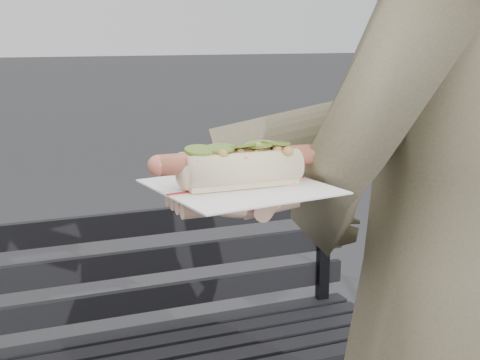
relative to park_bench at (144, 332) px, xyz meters
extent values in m
cube|color=black|center=(0.02, -0.07, -0.06)|extent=(1.50, 0.07, 0.03)
cube|color=black|center=(0.02, 0.02, -0.06)|extent=(1.50, 0.07, 0.03)
cube|color=black|center=(0.02, 0.11, -0.06)|extent=(1.50, 0.07, 0.03)
cube|color=black|center=(0.69, 0.12, 0.15)|extent=(0.04, 0.03, 0.42)
cube|color=black|center=(0.02, 0.14, 0.05)|extent=(1.50, 0.02, 0.08)
cube|color=black|center=(0.02, 0.14, 0.18)|extent=(1.50, 0.02, 0.08)
cube|color=black|center=(0.02, 0.14, 0.31)|extent=(1.50, 0.02, 0.08)
imported|color=brown|center=(0.26, -1.02, 0.44)|extent=(0.83, 0.71, 1.93)
cylinder|color=brown|center=(0.11, -1.04, 0.77)|extent=(0.51, 0.23, 0.19)
cylinder|color=#D8A384|center=(-0.11, -1.14, 0.71)|extent=(0.09, 0.08, 0.07)
ellipsoid|color=#D8A384|center=(-0.15, -1.15, 0.70)|extent=(0.10, 0.11, 0.03)
cylinder|color=#D8A384|center=(-0.21, -1.18, 0.70)|extent=(0.05, 0.02, 0.02)
cylinder|color=#D8A384|center=(-0.21, -1.16, 0.70)|extent=(0.05, 0.02, 0.02)
cylinder|color=#D8A384|center=(-0.21, -1.14, 0.70)|extent=(0.05, 0.02, 0.02)
cylinder|color=#D8A384|center=(-0.21, -1.12, 0.70)|extent=(0.05, 0.02, 0.02)
cylinder|color=#D8A384|center=(-0.14, -1.20, 0.70)|extent=(0.04, 0.05, 0.02)
cube|color=white|center=(-0.15, -1.15, 0.72)|extent=(0.21, 0.21, 0.00)
cube|color=#B21E1E|center=(-0.15, -1.15, 0.72)|extent=(0.19, 0.03, 0.00)
cylinder|color=#BA5E47|center=(-0.15, -1.15, 0.75)|extent=(0.20, 0.03, 0.02)
sphere|color=#BA5E47|center=(-0.25, -1.15, 0.75)|extent=(0.03, 0.03, 0.02)
sphere|color=#BA5E47|center=(-0.05, -1.15, 0.75)|extent=(0.02, 0.03, 0.02)
sphere|color=#9E6B2D|center=(-0.10, -1.17, 0.76)|extent=(0.01, 0.01, 0.01)
sphere|color=#9E6B2D|center=(-0.15, -1.14, 0.76)|extent=(0.01, 0.01, 0.01)
sphere|color=#9E6B2D|center=(-0.21, -1.13, 0.76)|extent=(0.01, 0.01, 0.01)
sphere|color=#9E6B2D|center=(-0.16, -1.17, 0.76)|extent=(0.01, 0.01, 0.01)
sphere|color=#9E6B2D|center=(-0.14, -1.14, 0.76)|extent=(0.01, 0.01, 0.01)
sphere|color=#9E6B2D|center=(-0.20, -1.13, 0.75)|extent=(0.01, 0.01, 0.01)
sphere|color=#9E6B2D|center=(-0.11, -1.15, 0.76)|extent=(0.01, 0.01, 0.01)
sphere|color=#9E6B2D|center=(-0.10, -1.14, 0.76)|extent=(0.01, 0.01, 0.01)
sphere|color=#9E6B2D|center=(-0.13, -1.15, 0.76)|extent=(0.01, 0.01, 0.01)
sphere|color=#9E6B2D|center=(-0.12, -1.15, 0.76)|extent=(0.01, 0.01, 0.01)
sphere|color=#9E6B2D|center=(-0.14, -1.13, 0.76)|extent=(0.01, 0.01, 0.01)
sphere|color=#9E6B2D|center=(-0.15, -1.15, 0.76)|extent=(0.01, 0.01, 0.01)
sphere|color=#9E6B2D|center=(-0.21, -1.15, 0.76)|extent=(0.01, 0.01, 0.01)
sphere|color=#9E6B2D|center=(-0.18, -1.16, 0.76)|extent=(0.01, 0.01, 0.01)
sphere|color=#9E6B2D|center=(-0.14, -1.16, 0.76)|extent=(0.01, 0.01, 0.01)
sphere|color=#9E6B2D|center=(-0.13, -1.15, 0.76)|extent=(0.01, 0.01, 0.01)
sphere|color=#9E6B2D|center=(-0.18, -1.15, 0.76)|extent=(0.01, 0.01, 0.01)
sphere|color=#9E6B2D|center=(-0.11, -1.16, 0.76)|extent=(0.01, 0.01, 0.01)
sphere|color=#9E6B2D|center=(-0.17, -1.15, 0.76)|extent=(0.01, 0.01, 0.01)
sphere|color=#9E6B2D|center=(-0.17, -1.15, 0.76)|extent=(0.01, 0.01, 0.01)
sphere|color=#9E6B2D|center=(-0.20, -1.13, 0.76)|extent=(0.01, 0.01, 0.01)
sphere|color=#9E6B2D|center=(-0.15, -1.15, 0.76)|extent=(0.01, 0.01, 0.01)
sphere|color=#9E6B2D|center=(-0.13, -1.15, 0.76)|extent=(0.01, 0.01, 0.01)
sphere|color=#9E6B2D|center=(-0.21, -1.15, 0.76)|extent=(0.01, 0.01, 0.01)
sphere|color=#9E6B2D|center=(-0.19, -1.14, 0.76)|extent=(0.01, 0.01, 0.01)
sphere|color=#9E6B2D|center=(-0.19, -1.13, 0.76)|extent=(0.01, 0.01, 0.01)
sphere|color=#9E6B2D|center=(-0.20, -1.12, 0.76)|extent=(0.01, 0.01, 0.01)
sphere|color=#9E6B2D|center=(-0.13, -1.15, 0.76)|extent=(0.01, 0.01, 0.01)
sphere|color=#9E6B2D|center=(-0.20, -1.14, 0.76)|extent=(0.01, 0.01, 0.01)
sphere|color=#9E6B2D|center=(-0.21, -1.17, 0.76)|extent=(0.01, 0.01, 0.01)
cylinder|color=#5A7C21|center=(-0.20, -1.15, 0.77)|extent=(0.04, 0.04, 0.01)
cylinder|color=#5A7C21|center=(-0.18, -1.15, 0.77)|extent=(0.04, 0.04, 0.01)
cylinder|color=#5A7C21|center=(-0.15, -1.14, 0.77)|extent=(0.04, 0.04, 0.01)
cylinder|color=#5A7C21|center=(-0.13, -1.14, 0.77)|extent=(0.04, 0.04, 0.01)
cylinder|color=#5A7C21|center=(-0.11, -1.15, 0.77)|extent=(0.04, 0.04, 0.01)
cube|color=brown|center=(1.22, 0.92, -0.52)|extent=(0.07, 0.08, 0.00)
cube|color=brown|center=(0.35, 0.84, -0.52)|extent=(0.09, 0.08, 0.00)
camera|label=1|loc=(-0.45, -1.87, 0.90)|focal=50.00mm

